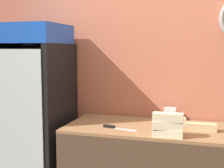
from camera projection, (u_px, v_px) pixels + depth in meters
wall_back at (167, 74)px, 3.02m from camera, size 5.20×0.10×2.70m
beverage_cooler at (37, 110)px, 3.09m from camera, size 0.63×0.66×1.83m
sandwich_stack_bottom at (168, 133)px, 2.39m from camera, size 0.23×0.09×0.06m
sandwich_stack_middle at (168, 125)px, 2.38m from camera, size 0.24×0.11×0.06m
sandwich_stack_top at (168, 117)px, 2.37m from camera, size 0.23×0.10×0.06m
sandwich_flat_left at (201, 127)px, 2.56m from camera, size 0.25×0.09×0.06m
sandwich_flat_right at (172, 121)px, 2.79m from camera, size 0.25×0.14×0.06m
chefs_knife at (115, 128)px, 2.64m from camera, size 0.31×0.09×0.02m
napkin_dispenser at (170, 114)px, 2.94m from camera, size 0.11×0.09×0.12m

